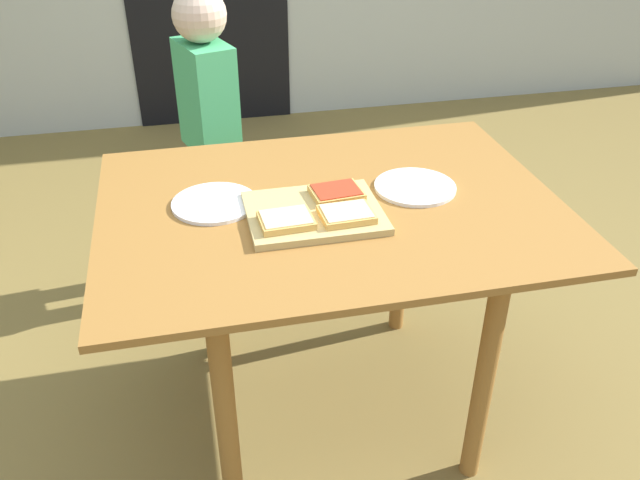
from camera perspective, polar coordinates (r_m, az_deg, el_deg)
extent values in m
plane|color=olive|center=(2.12, 0.75, -13.96)|extent=(16.00, 16.00, 0.00)
cube|color=#8F5F28|center=(1.69, 0.91, 2.92)|extent=(1.16, 0.87, 0.02)
cylinder|color=#8F5F28|center=(1.62, -8.06, -15.13)|extent=(0.05, 0.05, 0.70)
cylinder|color=#8F5F28|center=(1.75, 13.97, -11.43)|extent=(0.05, 0.05, 0.70)
cylinder|color=#8F5F28|center=(2.12, -9.82, -2.35)|extent=(0.05, 0.05, 0.70)
cylinder|color=#8F5F28|center=(2.22, 7.05, -0.30)|extent=(0.05, 0.05, 0.70)
cube|color=tan|center=(1.62, -0.51, 2.35)|extent=(0.33, 0.26, 0.02)
cube|color=#DCA64F|center=(1.56, -2.94, 1.69)|extent=(0.13, 0.11, 0.02)
cube|color=beige|center=(1.55, -2.95, 2.01)|extent=(0.12, 0.10, 0.00)
cube|color=#DCA64F|center=(1.58, 2.29, 2.20)|extent=(0.13, 0.10, 0.02)
cube|color=beige|center=(1.58, 2.30, 2.51)|extent=(0.12, 0.09, 0.00)
cube|color=#DCA64F|center=(1.68, 1.42, 4.07)|extent=(0.13, 0.11, 0.02)
cube|color=#B8351D|center=(1.67, 1.43, 4.37)|extent=(0.12, 0.10, 0.00)
cylinder|color=white|center=(1.70, -9.07, 3.16)|extent=(0.22, 0.22, 0.01)
cylinder|color=silver|center=(1.77, 8.17, 4.54)|extent=(0.22, 0.22, 0.01)
cylinder|color=navy|center=(2.61, -9.35, 2.83)|extent=(0.09, 0.09, 0.55)
cylinder|color=navy|center=(2.49, -8.13, 1.49)|extent=(0.09, 0.09, 0.55)
cube|color=#3FA566|center=(2.36, -9.68, 11.98)|extent=(0.21, 0.27, 0.38)
sphere|color=#CCAE95|center=(2.28, -10.34, 18.51)|extent=(0.18, 0.18, 0.18)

